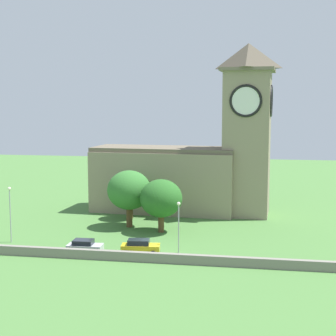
# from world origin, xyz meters

# --- Properties ---
(ground_plane) EXTENTS (200.00, 200.00, 0.00)m
(ground_plane) POSITION_xyz_m (0.00, 15.00, 0.00)
(ground_plane) COLOR #477538
(church) EXTENTS (30.78, 11.04, 27.97)m
(church) POSITION_xyz_m (2.39, 25.56, 8.85)
(church) COLOR gray
(church) RESTS_ON ground
(quay_barrier) EXTENTS (48.90, 0.70, 1.14)m
(quay_barrier) POSITION_xyz_m (0.00, -3.12, 0.57)
(quay_barrier) COLOR gray
(quay_barrier) RESTS_ON ground
(car_silver) EXTENTS (4.36, 2.41, 1.64)m
(car_silver) POSITION_xyz_m (-8.19, -0.74, 0.83)
(car_silver) COLOR silver
(car_silver) RESTS_ON ground
(car_yellow) EXTENTS (4.86, 2.62, 1.77)m
(car_yellow) POSITION_xyz_m (-1.36, 0.03, 0.90)
(car_yellow) COLOR gold
(car_yellow) RESTS_ON ground
(streetlamp_west_end) EXTENTS (0.44, 0.44, 7.43)m
(streetlamp_west_end) POSITION_xyz_m (-19.39, 2.23, 4.92)
(streetlamp_west_end) COLOR #9EA0A5
(streetlamp_west_end) RESTS_ON ground
(streetlamp_west_mid) EXTENTS (0.44, 0.44, 6.39)m
(streetlamp_west_mid) POSITION_xyz_m (3.24, 1.11, 4.32)
(streetlamp_west_mid) COLOR #9EA0A5
(streetlamp_west_mid) RESTS_ON ground
(tree_riverside_west) EXTENTS (4.91, 4.91, 7.37)m
(tree_riverside_west) POSITION_xyz_m (-7.17, 18.84, 5.11)
(tree_riverside_west) COLOR brown
(tree_riverside_west) RESTS_ON ground
(tree_riverside_east) EXTENTS (6.06, 6.06, 7.64)m
(tree_riverside_east) POSITION_xyz_m (-0.77, 10.99, 4.88)
(tree_riverside_east) COLOR brown
(tree_riverside_east) RESTS_ON ground
(tree_churchyard) EXTENTS (6.50, 6.50, 8.51)m
(tree_churchyard) POSITION_xyz_m (-6.03, 13.29, 5.54)
(tree_churchyard) COLOR brown
(tree_churchyard) RESTS_ON ground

